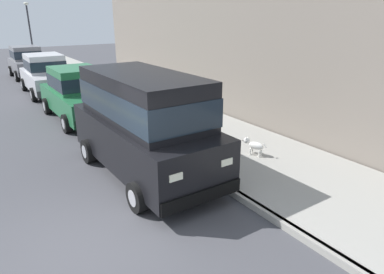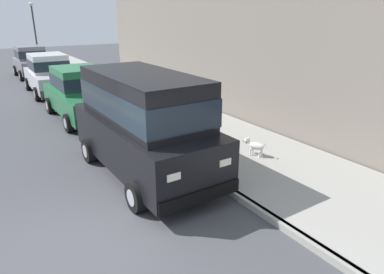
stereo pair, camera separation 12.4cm
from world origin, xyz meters
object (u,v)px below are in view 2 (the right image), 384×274
Objects in this scene: car_black_van at (143,120)px; street_lamp at (34,26)px; car_silver_sedan at (50,73)px; dog_white at (254,145)px; car_green_sedan at (81,93)px; car_grey_hatchback at (31,61)px.

street_lamp reaches higher than car_black_van.
car_silver_sedan reaches higher than dog_white.
car_green_sedan is at bearing -94.79° from street_lamp.
car_green_sedan is 1.00× the size of car_silver_sedan.
car_grey_hatchback is at bearing 89.87° from car_green_sedan.
car_black_van reaches higher than car_green_sedan.
car_black_van is at bearing -90.89° from car_green_sedan.
car_grey_hatchback is at bearing 89.61° from car_black_van.
car_green_sedan is (0.09, 5.75, -0.41)m from car_black_van.
dog_white is (2.85, -0.84, -0.97)m from car_black_van.
dog_white is at bearing -81.11° from car_grey_hatchback.
car_grey_hatchback is 5.23× the size of dog_white.
dog_white is at bearing -76.69° from car_silver_sedan.
car_grey_hatchback is (0.07, 5.63, -0.01)m from car_silver_sedan.
car_green_sedan is 10.89m from car_grey_hatchback.
car_black_van is 1.11× the size of street_lamp.
car_silver_sedan is 5.63m from car_grey_hatchback.
street_lamp is at bearing 76.14° from car_grey_hatchback.
car_silver_sedan is 6.34× the size of dog_white.
car_green_sedan is at bearing 112.71° from dog_white.
car_green_sedan is 16.51m from street_lamp.
dog_white is at bearing -86.53° from street_lamp.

